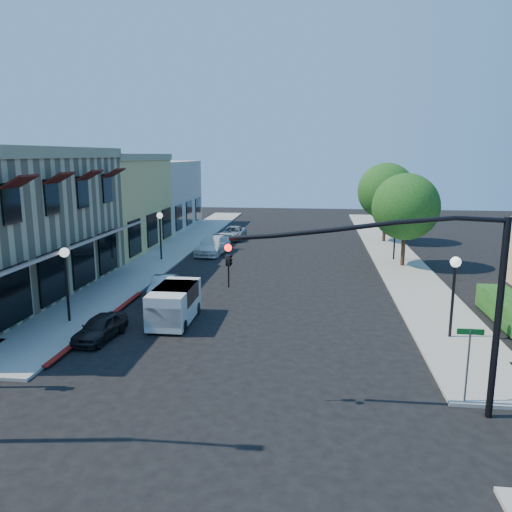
# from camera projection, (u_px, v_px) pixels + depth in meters

# --- Properties ---
(ground) EXTENTS (120.00, 120.00, 0.00)m
(ground) POSITION_uv_depth(u_px,v_px,m) (215.00, 426.00, 14.37)
(ground) COLOR black
(ground) RESTS_ON ground
(sidewalk_left) EXTENTS (3.50, 50.00, 0.12)m
(sidewalk_left) POSITION_uv_depth(u_px,v_px,m) (177.00, 248.00, 41.65)
(sidewalk_left) COLOR #9A978C
(sidewalk_left) RESTS_ON ground
(sidewalk_right) EXTENTS (3.50, 50.00, 0.12)m
(sidewalk_right) POSITION_uv_depth(u_px,v_px,m) (391.00, 252.00, 39.60)
(sidewalk_right) COLOR #9A978C
(sidewalk_right) RESTS_ON ground
(curb_red_strip) EXTENTS (0.25, 10.00, 0.06)m
(curb_red_strip) POSITION_uv_depth(u_px,v_px,m) (103.00, 325.00, 22.96)
(curb_red_strip) COLOR maroon
(curb_red_strip) RESTS_ON ground
(yellow_stucco_building) EXTENTS (10.00, 12.00, 7.60)m
(yellow_stucco_building) POSITION_uv_depth(u_px,v_px,m) (92.00, 203.00, 40.72)
(yellow_stucco_building) COLOR tan
(yellow_stucco_building) RESTS_ON ground
(pink_stucco_building) EXTENTS (10.00, 12.00, 7.00)m
(pink_stucco_building) POSITION_uv_depth(u_px,v_px,m) (142.00, 195.00, 52.46)
(pink_stucco_building) COLOR #CFAA9C
(pink_stucco_building) RESTS_ON ground
(street_tree_a) EXTENTS (4.56, 4.56, 6.48)m
(street_tree_a) POSITION_uv_depth(u_px,v_px,m) (406.00, 207.00, 33.90)
(street_tree_a) COLOR #361F15
(street_tree_a) RESTS_ON ground
(street_tree_b) EXTENTS (4.94, 4.94, 7.02)m
(street_tree_b) POSITION_uv_depth(u_px,v_px,m) (386.00, 191.00, 43.56)
(street_tree_b) COLOR #361F15
(street_tree_b) RESTS_ON ground
(signal_mast_arm) EXTENTS (8.01, 0.39, 6.00)m
(signal_mast_arm) POSITION_uv_depth(u_px,v_px,m) (423.00, 282.00, 14.32)
(signal_mast_arm) COLOR black
(signal_mast_arm) RESTS_ON ground
(street_name_sign) EXTENTS (0.80, 0.06, 2.50)m
(street_name_sign) POSITION_uv_depth(u_px,v_px,m) (469.00, 353.00, 15.29)
(street_name_sign) COLOR #595B5E
(street_name_sign) RESTS_ON ground
(lamppost_left_near) EXTENTS (0.44, 0.44, 3.57)m
(lamppost_left_near) POSITION_uv_depth(u_px,v_px,m) (65.00, 266.00, 22.60)
(lamppost_left_near) COLOR black
(lamppost_left_near) RESTS_ON ground
(lamppost_left_far) EXTENTS (0.44, 0.44, 3.57)m
(lamppost_left_far) POSITION_uv_depth(u_px,v_px,m) (160.00, 224.00, 36.22)
(lamppost_left_far) COLOR black
(lamppost_left_far) RESTS_ON ground
(lamppost_right_near) EXTENTS (0.44, 0.44, 3.57)m
(lamppost_right_near) POSITION_uv_depth(u_px,v_px,m) (454.00, 277.00, 20.61)
(lamppost_right_near) COLOR black
(lamppost_right_near) RESTS_ON ground
(lamppost_right_far) EXTENTS (0.44, 0.44, 3.57)m
(lamppost_right_far) POSITION_uv_depth(u_px,v_px,m) (395.00, 224.00, 36.18)
(lamppost_right_far) COLOR black
(lamppost_right_far) RESTS_ON ground
(white_van) EXTENTS (1.73, 3.86, 1.70)m
(white_van) POSITION_uv_depth(u_px,v_px,m) (174.00, 302.00, 23.07)
(white_van) COLOR silver
(white_van) RESTS_ON ground
(parked_car_a) EXTENTS (1.60, 3.20, 1.05)m
(parked_car_a) POSITION_uv_depth(u_px,v_px,m) (100.00, 327.00, 21.05)
(parked_car_a) COLOR black
(parked_car_a) RESTS_ON ground
(parked_car_b) EXTENTS (1.48, 3.42, 1.10)m
(parked_car_b) POSITION_uv_depth(u_px,v_px,m) (163.00, 286.00, 27.56)
(parked_car_b) COLOR #B5B9BA
(parked_car_b) RESTS_ON ground
(parked_car_c) EXTENTS (2.50, 4.93, 1.37)m
(parked_car_c) POSITION_uv_depth(u_px,v_px,m) (213.00, 245.00, 39.17)
(parked_car_c) COLOR silver
(parked_car_c) RESTS_ON ground
(parked_car_d) EXTENTS (2.03, 4.29, 1.18)m
(parked_car_d) POSITION_uv_depth(u_px,v_px,m) (233.00, 233.00, 45.95)
(parked_car_d) COLOR #A2A4A7
(parked_car_d) RESTS_ON ground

